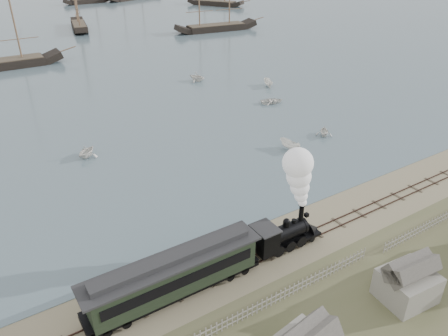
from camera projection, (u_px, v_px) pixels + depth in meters
ground at (287, 229)px, 42.59m from camera, size 600.00×600.00×0.00m
harbor_water at (3, 4)px, 167.95m from camera, size 600.00×336.00×0.06m
rail_track at (301, 239)px, 41.09m from camera, size 120.00×1.80×0.16m
picket_fence_west at (280, 301)px, 34.36m from camera, size 19.00×0.10×1.20m
picket_fence_east at (434, 226)px, 42.94m from camera, size 15.00×0.10×1.20m
shed_mid at (404, 298)px, 34.68m from camera, size 4.00×3.50×3.60m
locomotive at (296, 205)px, 38.56m from camera, size 7.46×2.78×9.29m
passenger_coach at (174, 274)px, 33.82m from camera, size 14.69×2.83×3.57m
beached_dinghy at (233, 249)px, 39.32m from camera, size 3.45×4.37×0.82m
rowboat_1 at (86, 151)px, 55.43m from camera, size 4.08×4.14×1.65m
rowboat_2 at (290, 145)px, 57.37m from camera, size 3.43×1.83×1.26m
rowboat_3 at (272, 101)px, 72.68m from camera, size 3.79×4.46×0.78m
rowboat_4 at (324, 131)px, 61.19m from camera, size 3.52×3.47×1.40m
rowboat_5 at (268, 83)px, 80.33m from camera, size 3.45×2.21×1.25m
rowboat_7 at (197, 76)px, 82.86m from camera, size 4.32×4.09×1.79m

